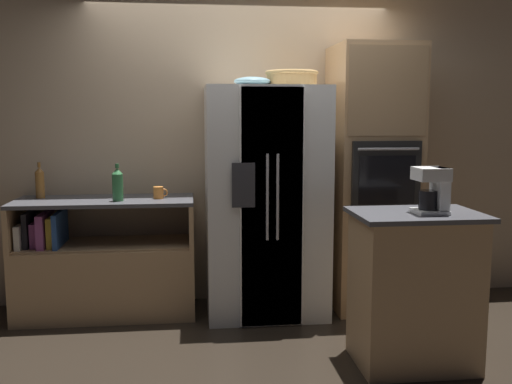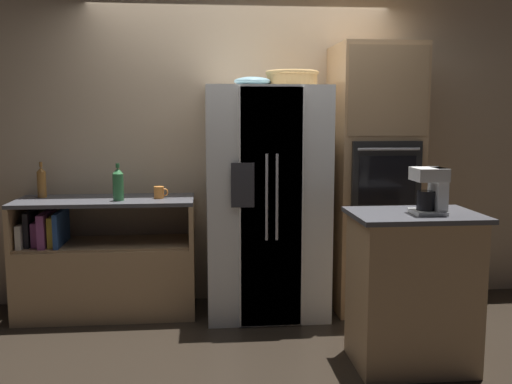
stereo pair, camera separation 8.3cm
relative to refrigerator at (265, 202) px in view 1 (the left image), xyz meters
The scene contains 12 objects.
ground_plane 0.93m from the refrigerator, 153.55° to the right, with size 20.00×20.00×0.00m, color black.
wall_back 0.66m from the refrigerator, 113.05° to the left, with size 12.00×0.06×2.80m.
counter_left 1.41m from the refrigerator, behind, with size 1.40×0.58×0.94m.
refrigerator is the anchor object (origin of this frame).
wall_oven 0.91m from the refrigerator, ahead, with size 0.66×0.72×2.15m.
island_counter 1.42m from the refrigerator, 53.48° to the right, with size 0.79×0.57×0.99m.
wicker_basket 1.00m from the refrigerator, ahead, with size 0.42×0.42×0.12m.
fruit_bowl 0.95m from the refrigerator, 157.41° to the right, with size 0.28×0.28×0.07m.
bottle_tall 1.81m from the refrigerator, behind, with size 0.07×0.07×0.29m.
bottle_short 1.17m from the refrigerator, behind, with size 0.08×0.08×0.29m.
mug 0.85m from the refrigerator, behind, with size 0.12×0.08×0.10m.
coffee_maker 1.47m from the refrigerator, 52.12° to the right, with size 0.19×0.19×0.28m.
Camera 1 is at (-0.42, -4.39, 1.60)m, focal length 40.00 mm.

